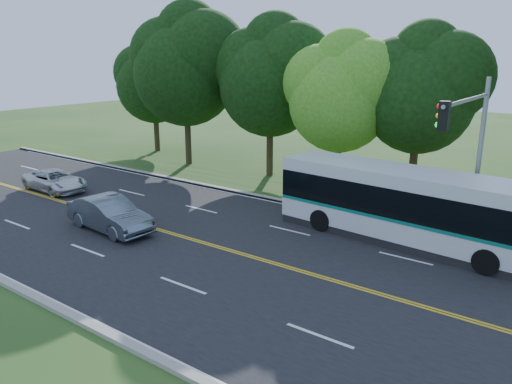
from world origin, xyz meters
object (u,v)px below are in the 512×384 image
Objects in this scene: transit_bus at (414,209)px; sedan at (110,214)px; traffic_signal at (470,140)px; suv at (55,180)px.

transit_bus is 13.54m from sedan.
transit_bus reaches higher than sedan.
traffic_signal is 1.58× the size of suv.
suv is at bearing 77.45° from sedan.
traffic_signal is at bearing 9.54° from transit_bus.
transit_bus is (-1.89, -0.17, -3.08)m from traffic_signal.
sedan reaches higher than suv.
traffic_signal is at bearing -59.60° from sedan.
sedan is at bearing -153.72° from traffic_signal.
transit_bus is at bearing -56.68° from sedan.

